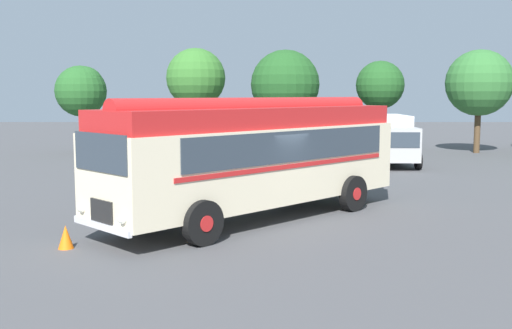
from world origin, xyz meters
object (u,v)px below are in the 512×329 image
Objects in this scene: vintage_bus at (256,154)px; car_near_left at (175,147)px; car_far_right at (334,147)px; car_mid_right at (283,149)px; box_van at (387,138)px; traffic_cone at (65,237)px; car_mid_left at (227,148)px.

vintage_bus reaches higher than car_near_left.
car_far_right is at bearing 73.46° from vintage_bus.
vintage_bus reaches higher than car_mid_right.
vintage_bus is at bearing -73.07° from car_near_left.
vintage_bus is 15.11m from box_van.
traffic_cone is at bearing -123.57° from box_van.
traffic_cone is at bearing -100.11° from car_mid_left.
car_mid_left is 8.25m from box_van.
car_mid_right is 0.74× the size of box_van.
car_far_right is 0.74× the size of box_van.
car_mid_right is at bearing 83.83° from vintage_bus.
box_van is (10.95, -0.28, 0.52)m from car_near_left.
traffic_cone is at bearing -90.84° from car_near_left.
car_near_left is 17.18m from traffic_cone.
car_mid_left reaches higher than traffic_cone.
vintage_bus is 14.34m from car_far_right.
box_van reaches higher than traffic_cone.
car_far_right is 7.84× the size of traffic_cone.
car_mid_left is 16.95m from traffic_cone.
car_mid_left is at bearing 173.52° from car_mid_right.
vintage_bus reaches higher than car_far_right.
box_van reaches higher than car_far_right.
car_near_left is 1.01× the size of car_mid_right.
vintage_bus is at bearing -96.17° from car_mid_right.
car_mid_right is at bearing -6.48° from car_mid_left.
car_far_right is (4.07, 13.71, -1.05)m from vintage_bus.
traffic_cone is (-8.52, -17.08, -0.57)m from car_far_right.
car_mid_left is at bearing -10.11° from car_near_left.
car_near_left and car_far_right have the same top height.
car_near_left is at bearing 169.89° from car_mid_left.
vintage_bus is 13.43m from car_mid_left.
traffic_cone is (-11.20, -16.88, -1.09)m from box_van.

